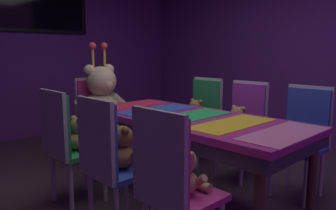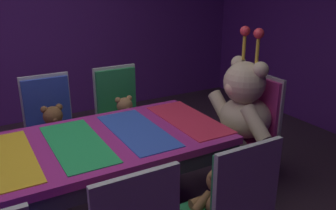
# 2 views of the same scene
# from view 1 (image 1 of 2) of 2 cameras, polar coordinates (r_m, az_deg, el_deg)

# --- Properties ---
(ground_plane) EXTENTS (7.90, 7.90, 0.00)m
(ground_plane) POSITION_cam_1_polar(r_m,az_deg,el_deg) (3.07, 3.85, -15.65)
(ground_plane) COLOR #3F2D38
(wall_back) EXTENTS (5.20, 0.12, 2.80)m
(wall_back) POSITION_cam_1_polar(r_m,az_deg,el_deg) (5.47, -22.03, 9.68)
(wall_back) COLOR #59267F
(wall_back) RESTS_ON ground_plane
(wall_right) EXTENTS (0.12, 6.40, 2.80)m
(wall_right) POSITION_cam_1_polar(r_m,az_deg,el_deg) (5.03, 24.65, 9.62)
(wall_right) COLOR #59267F
(wall_right) RESTS_ON ground_plane
(banquet_table) EXTENTS (0.90, 2.02, 0.75)m
(banquet_table) POSITION_cam_1_polar(r_m,az_deg,el_deg) (2.86, 3.99, -3.69)
(banquet_table) COLOR #B22D8C
(banquet_table) RESTS_ON ground_plane
(chair_left_0) EXTENTS (0.42, 0.41, 0.98)m
(chair_left_0) POSITION_cam_1_polar(r_m,az_deg,el_deg) (1.89, 0.13, -12.27)
(chair_left_0) COLOR #CC338C
(chair_left_0) RESTS_ON ground_plane
(teddy_left_0) EXTENTS (0.22, 0.29, 0.27)m
(teddy_left_0) POSITION_cam_1_polar(r_m,az_deg,el_deg) (1.99, 3.14, -11.82)
(teddy_left_0) COLOR tan
(teddy_left_0) RESTS_ON chair_left_0
(chair_left_1) EXTENTS (0.42, 0.41, 0.98)m
(chair_left_1) POSITION_cam_1_polar(r_m,az_deg,el_deg) (2.33, -10.65, -8.21)
(chair_left_1) COLOR #2D47B2
(chair_left_1) RESTS_ON ground_plane
(teddy_left_1) EXTENTS (0.26, 0.34, 0.32)m
(teddy_left_1) POSITION_cam_1_polar(r_m,az_deg,el_deg) (2.41, -7.73, -7.59)
(teddy_left_1) COLOR brown
(teddy_left_1) RESTS_ON chair_left_1
(chair_left_2) EXTENTS (0.42, 0.41, 0.98)m
(chair_left_2) POSITION_cam_1_polar(r_m,az_deg,el_deg) (2.86, -17.55, -5.23)
(chair_left_2) COLOR #268C4C
(chair_left_2) RESTS_ON ground_plane
(teddy_left_2) EXTENTS (0.24, 0.31, 0.29)m
(teddy_left_2) POSITION_cam_1_polar(r_m,az_deg,el_deg) (2.93, -15.01, -5.05)
(teddy_left_2) COLOR #9E7247
(teddy_left_2) RESTS_ON chair_left_2
(chair_right_0) EXTENTS (0.42, 0.41, 0.98)m
(chair_right_0) POSITION_cam_1_polar(r_m,az_deg,el_deg) (3.23, 22.42, -3.88)
(chair_right_0) COLOR #2D47B2
(chair_right_0) RESTS_ON ground_plane
(chair_right_1) EXTENTS (0.42, 0.41, 0.98)m
(chair_right_1) POSITION_cam_1_polar(r_m,az_deg,el_deg) (3.52, 13.11, -2.39)
(chair_right_1) COLOR purple
(chair_right_1) RESTS_ON ground_plane
(teddy_right_1) EXTENTS (0.24, 0.31, 0.29)m
(teddy_right_1) POSITION_cam_1_polar(r_m,az_deg,el_deg) (3.41, 11.78, -2.95)
(teddy_right_1) COLOR #9E7247
(teddy_right_1) RESTS_ON chair_right_1
(chair_right_2) EXTENTS (0.42, 0.41, 0.98)m
(chair_right_2) POSITION_cam_1_polar(r_m,az_deg,el_deg) (3.89, 6.07, -1.12)
(chair_right_2) COLOR #268C4C
(chair_right_2) RESTS_ON ground_plane
(teddy_right_2) EXTENTS (0.24, 0.31, 0.30)m
(teddy_right_2) POSITION_cam_1_polar(r_m,az_deg,el_deg) (3.78, 4.66, -1.56)
(teddy_right_2) COLOR olive
(teddy_right_2) RESTS_ON chair_right_2
(throne_chair) EXTENTS (0.41, 0.42, 0.98)m
(throne_chair) POSITION_cam_1_polar(r_m,az_deg,el_deg) (4.05, -12.46, -0.89)
(throne_chair) COLOR #CC338C
(throne_chair) RESTS_ON ground_plane
(king_teddy_bear) EXTENTS (0.73, 0.56, 0.93)m
(king_teddy_bear) POSITION_cam_1_polar(r_m,az_deg,el_deg) (3.88, -11.21, 1.12)
(king_teddy_bear) COLOR beige
(king_teddy_bear) RESTS_ON throne_chair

